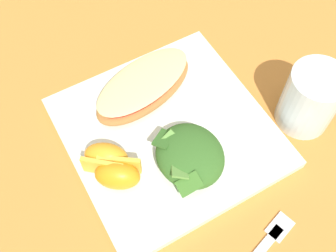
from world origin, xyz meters
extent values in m
plane|color=#C67A33|center=(0.00, 0.00, 0.00)|extent=(3.00, 3.00, 0.00)
cube|color=white|center=(0.00, 0.00, 0.01)|extent=(0.28, 0.28, 0.02)
ellipsoid|color=#A87038|center=(-0.07, 0.00, 0.03)|extent=(0.12, 0.18, 0.03)
ellipsoid|color=maroon|center=(-0.07, 0.00, 0.04)|extent=(0.11, 0.17, 0.01)
ellipsoid|color=#EAD184|center=(-0.07, 0.00, 0.05)|extent=(0.11, 0.18, 0.01)
ellipsoid|color=#336023|center=(0.06, 0.00, 0.04)|extent=(0.10, 0.09, 0.04)
cube|color=#336023|center=(0.03, -0.02, 0.05)|extent=(0.04, 0.04, 0.01)
cube|color=#5B8E3D|center=(0.04, -0.01, 0.04)|extent=(0.03, 0.03, 0.02)
cube|color=#5B8E3D|center=(0.07, -0.02, 0.05)|extent=(0.04, 0.03, 0.02)
cube|color=#4C8433|center=(0.06, 0.02, 0.05)|extent=(0.04, 0.03, 0.01)
cube|color=#3D7028|center=(0.10, -0.02, 0.05)|extent=(0.02, 0.03, 0.02)
cube|color=#336023|center=(0.08, 0.00, 0.04)|extent=(0.03, 0.04, 0.01)
ellipsoid|color=orange|center=(0.01, -0.10, 0.04)|extent=(0.07, 0.07, 0.04)
cube|color=gold|center=(0.02, -0.11, 0.04)|extent=(0.04, 0.05, 0.03)
ellipsoid|color=orange|center=(0.04, -0.10, 0.04)|extent=(0.06, 0.07, 0.04)
cube|color=gold|center=(0.02, -0.09, 0.04)|extent=(0.04, 0.05, 0.03)
cube|color=silver|center=(0.19, 0.06, 0.00)|extent=(0.03, 0.04, 0.01)
cylinder|color=silver|center=(0.07, 0.19, 0.05)|extent=(0.08, 0.08, 0.10)
camera|label=1|loc=(0.25, -0.15, 0.52)|focal=43.55mm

